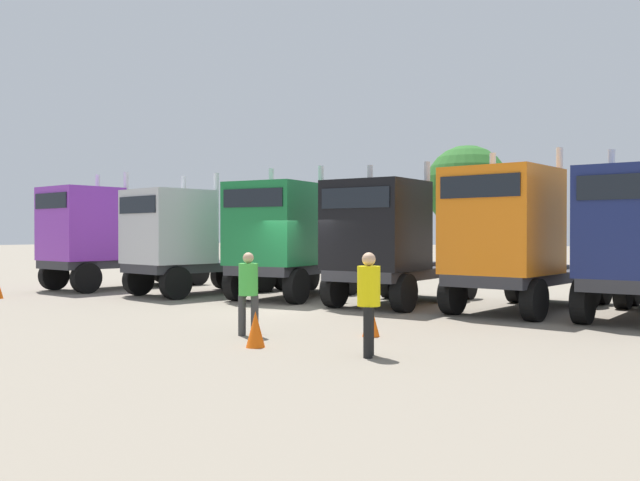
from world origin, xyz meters
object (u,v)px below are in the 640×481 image
Objects in this scene: semi_truck_orange at (512,238)px; traffic_cone_far at (255,329)px; semi_truck_silver at (185,241)px; semi_truck_purple at (97,237)px; visitor_in_hivis at (369,296)px; semi_truck_black at (386,242)px; visitor_with_camera at (248,288)px; semi_truck_green at (284,239)px; traffic_cone_mid at (371,320)px.

semi_truck_orange is 9.84× the size of traffic_cone_far.
semi_truck_purple is at bearing -77.90° from semi_truck_silver.
visitor_in_hivis is at bearing 73.35° from semi_truck_purple.
traffic_cone_far is (-2.25, -0.22, -0.71)m from visitor_in_hivis.
semi_truck_silver reaches higher than traffic_cone_far.
semi_truck_black is 7.91m from traffic_cone_far.
semi_truck_orange is (15.45, 0.29, 0.02)m from semi_truck_purple.
visitor_in_hivis is 3.34m from visitor_with_camera.
semi_truck_orange is at bearing 86.72° from semi_truck_green.
visitor_with_camera is at bearing -151.30° from traffic_cone_mid.
semi_truck_orange is (7.33, -0.16, 0.05)m from semi_truck_green.
semi_truck_orange is at bearing 100.35° from semi_truck_purple.
traffic_cone_mid is 1.00× the size of traffic_cone_far.
semi_truck_green is at bearing -91.34° from semi_truck_black.
semi_truck_black is at bearing -88.07° from visitor_in_hivis.
traffic_cone_far is (-2.63, -7.83, -1.65)m from semi_truck_orange.
semi_truck_green is 7.33m from semi_truck_orange.
semi_truck_purple reaches higher than visitor_with_camera.
semi_truck_orange reaches higher than visitor_with_camera.
semi_truck_black is 8.18m from visitor_in_hivis.
semi_truck_purple is at bearing -47.20° from visitor_in_hivis.
semi_truck_orange reaches higher than semi_truck_black.
traffic_cone_mid is at bearing -76.69° from visitor_with_camera.
semi_truck_green is 8.82× the size of traffic_cone_far.
semi_truck_black is at bearing 112.27° from traffic_cone_mid.
semi_truck_green is (8.12, 0.45, -0.03)m from semi_truck_purple.
semi_truck_silver is 11.09m from traffic_cone_mid.
semi_truck_purple is 3.80× the size of visitor_with_camera.
semi_truck_orange is at bearing -114.20° from visitor_in_hivis.
traffic_cone_mid is at bearing -5.41° from semi_truck_orange.
semi_truck_silver is 11.09m from semi_truck_orange.
semi_truck_purple is 15.09m from traffic_cone_mid.
traffic_cone_mid is (-1.39, -5.53, -1.65)m from semi_truck_orange.
semi_truck_silver is 3.72× the size of visitor_with_camera.
semi_truck_green is 8.80× the size of traffic_cone_mid.
traffic_cone_mid is (-1.00, 2.09, -0.71)m from visitor_in_hivis.
semi_truck_silver is 0.97× the size of semi_truck_orange.
semi_truck_purple is at bearing -88.89° from semi_truck_green.
traffic_cone_mid is at bearing 74.76° from semi_truck_silver.
visitor_in_hivis is (-0.39, -7.61, -0.94)m from semi_truck_orange.
semi_truck_black is at bearing -79.14° from semi_truck_orange.
semi_truck_purple reaches higher than semi_truck_orange.
semi_truck_black is (3.74, -0.29, -0.05)m from semi_truck_green.
semi_truck_black is at bearing -15.53° from visitor_with_camera.
semi_truck_purple reaches higher than semi_truck_black.
semi_truck_purple is 9.70× the size of traffic_cone_mid.
semi_truck_purple reaches higher than semi_truck_green.
semi_truck_purple is 14.96m from traffic_cone_far.
semi_truck_green is 1.02× the size of semi_truck_black.
visitor_in_hivis is at bearing -120.46° from visitor_with_camera.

